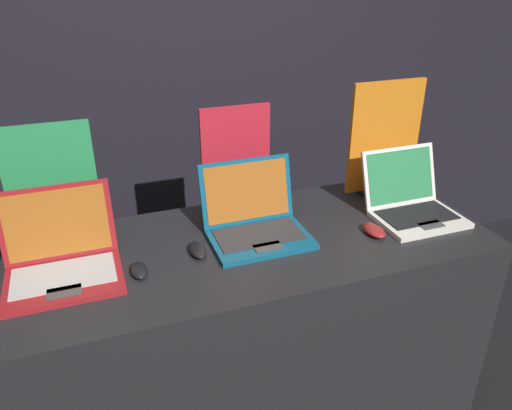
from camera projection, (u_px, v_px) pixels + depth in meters
The scene contains 11 objects.
wall_back at pixel (181, 66), 2.69m from camera, with size 8.00×0.05×2.80m.
display_counter at pixel (255, 339), 2.10m from camera, with size 1.79×0.73×0.96m.
laptop_front at pixel (61, 258), 1.66m from camera, with size 0.37×0.32×0.28m.
mouse_front at pixel (139, 270), 1.68m from camera, with size 0.06×0.10×0.03m.
promo_stand_front at pixel (53, 190), 1.77m from camera, with size 0.31×0.07×0.46m.
laptop_middle at pixel (255, 220), 1.90m from camera, with size 0.37×0.32×0.27m.
mouse_middle at pixel (198, 250), 1.80m from camera, with size 0.06×0.12×0.03m.
promo_stand_middle at pixel (236, 162), 2.03m from camera, with size 0.29×0.07×0.45m.
laptop_back at pixel (411, 202), 2.05m from camera, with size 0.34×0.33×0.25m.
mouse_back at pixel (374, 230), 1.93m from camera, with size 0.07×0.12×0.03m.
promo_stand_back at pixel (384, 141), 2.17m from camera, with size 0.34×0.07×0.51m.
Camera 1 is at (-0.55, -1.17, 1.92)m, focal length 35.00 mm.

